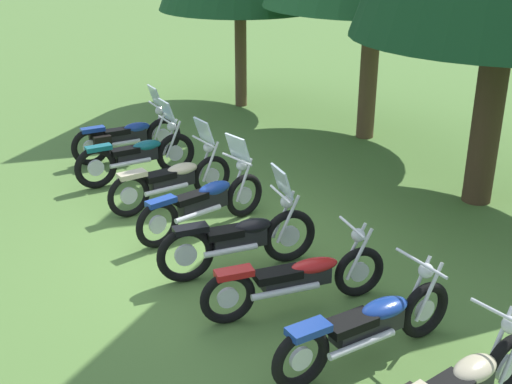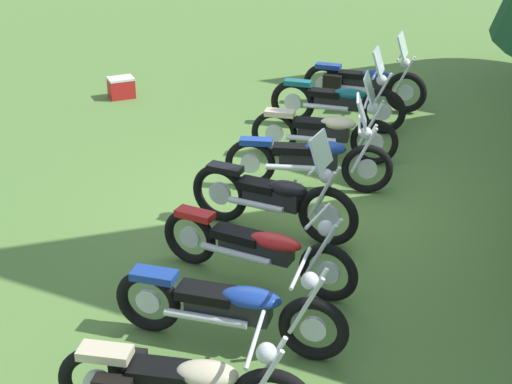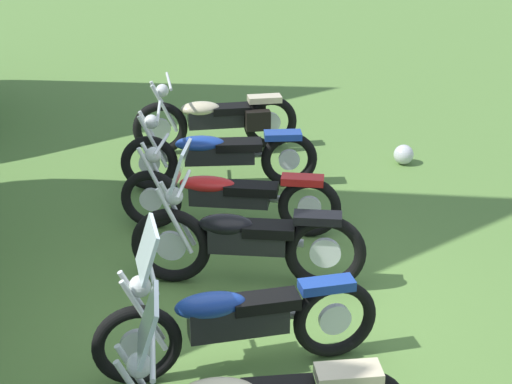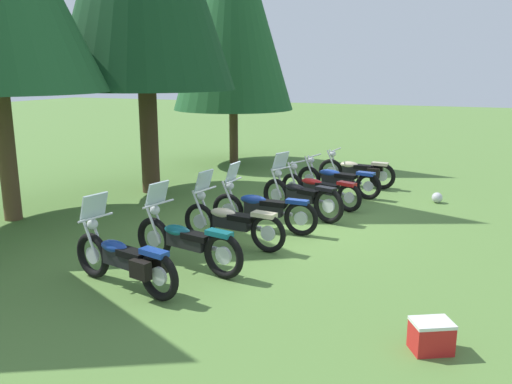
% 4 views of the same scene
% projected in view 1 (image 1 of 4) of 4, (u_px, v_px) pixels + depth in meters
% --- Properties ---
extents(ground_plane, '(80.00, 80.00, 0.00)m').
position_uv_depth(ground_plane, '(228.00, 248.00, 9.31)').
color(ground_plane, '#547A38').
extents(motorcycle_0, '(0.83, 2.15, 1.37)m').
position_uv_depth(motorcycle_0, '(126.00, 137.00, 12.55)').
color(motorcycle_0, black).
rests_on(motorcycle_0, ground_plane).
extents(motorcycle_1, '(0.76, 2.22, 1.38)m').
position_uv_depth(motorcycle_1, '(138.00, 155.00, 11.56)').
color(motorcycle_1, black).
rests_on(motorcycle_1, ground_plane).
extents(motorcycle_2, '(0.68, 2.19, 1.36)m').
position_uv_depth(motorcycle_2, '(173.00, 179.00, 10.52)').
color(motorcycle_2, black).
rests_on(motorcycle_2, ground_plane).
extents(motorcycle_3, '(0.68, 2.30, 1.36)m').
position_uv_depth(motorcycle_3, '(205.00, 201.00, 9.68)').
color(motorcycle_3, black).
rests_on(motorcycle_3, ground_plane).
extents(motorcycle_4, '(0.95, 2.11, 1.39)m').
position_uv_depth(motorcycle_4, '(241.00, 238.00, 8.55)').
color(motorcycle_4, black).
rests_on(motorcycle_4, ground_plane).
extents(motorcycle_5, '(1.04, 2.24, 0.99)m').
position_uv_depth(motorcycle_5, '(297.00, 278.00, 7.72)').
color(motorcycle_5, black).
rests_on(motorcycle_5, ground_plane).
extents(motorcycle_6, '(0.79, 2.33, 0.99)m').
position_uv_depth(motorcycle_6, '(368.00, 325.00, 6.81)').
color(motorcycle_6, black).
rests_on(motorcycle_6, ground_plane).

